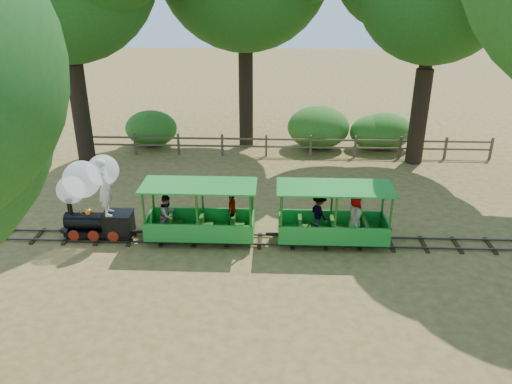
{
  "coord_description": "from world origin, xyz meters",
  "views": [
    {
      "loc": [
        -0.53,
        -13.51,
        7.53
      ],
      "look_at": [
        -1.14,
        0.5,
        1.46
      ],
      "focal_mm": 35.0,
      "sensor_mm": 36.0,
      "label": 1
    }
  ],
  "objects_px": {
    "locomotive": "(90,191)",
    "fence": "(288,144)",
    "carriage_front": "(198,218)",
    "carriage_rear": "(334,220)"
  },
  "relations": [
    {
      "from": "locomotive",
      "to": "carriage_rear",
      "type": "xyz_separation_m",
      "value": [
        7.37,
        -0.03,
        -0.78
      ]
    },
    {
      "from": "carriage_rear",
      "to": "fence",
      "type": "height_order",
      "value": "carriage_rear"
    },
    {
      "from": "locomotive",
      "to": "carriage_rear",
      "type": "distance_m",
      "value": 7.41
    },
    {
      "from": "locomotive",
      "to": "carriage_rear",
      "type": "height_order",
      "value": "locomotive"
    },
    {
      "from": "locomotive",
      "to": "carriage_front",
      "type": "xyz_separation_m",
      "value": [
        3.22,
        -0.06,
        -0.8
      ]
    },
    {
      "from": "locomotive",
      "to": "carriage_front",
      "type": "bearing_deg",
      "value": -1.03
    },
    {
      "from": "locomotive",
      "to": "fence",
      "type": "height_order",
      "value": "locomotive"
    },
    {
      "from": "locomotive",
      "to": "carriage_rear",
      "type": "bearing_deg",
      "value": -0.25
    },
    {
      "from": "locomotive",
      "to": "fence",
      "type": "distance_m",
      "value": 10.08
    },
    {
      "from": "carriage_front",
      "to": "carriage_rear",
      "type": "relative_size",
      "value": 1.0
    }
  ]
}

